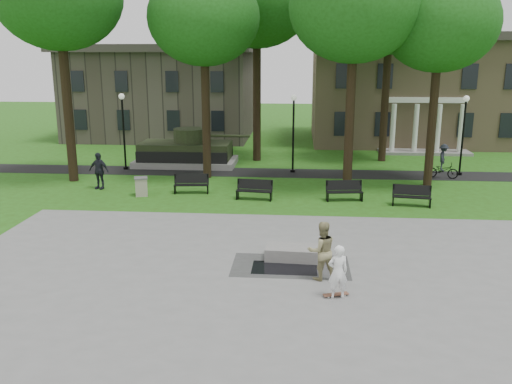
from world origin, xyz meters
TOP-DOWN VIEW (x-y plane):
  - ground at (0.00, 0.00)m, footprint 120.00×120.00m
  - plaza at (0.00, -5.00)m, footprint 22.00×16.00m
  - footpath at (0.00, 12.00)m, footprint 44.00×2.60m
  - building_right at (10.00, 26.00)m, footprint 17.00×12.00m
  - building_left at (-11.00, 26.50)m, footprint 15.00×10.00m
  - tree_1 at (-4.50, 10.50)m, footprint 6.20×6.20m
  - tree_2 at (3.50, 8.50)m, footprint 6.60×6.60m
  - tree_3 at (8.00, 9.50)m, footprint 6.00×6.00m
  - tree_4 at (-2.00, 16.00)m, footprint 7.20×7.20m
  - tree_5 at (6.50, 16.50)m, footprint 6.40×6.40m
  - lamp_left at (-10.00, 12.30)m, footprint 0.36×0.36m
  - lamp_mid at (0.50, 12.30)m, footprint 0.36×0.36m
  - lamp_right at (10.50, 12.30)m, footprint 0.36×0.36m
  - tank_monument at (-6.46, 14.00)m, footprint 7.45×3.40m
  - puddle at (0.46, -3.21)m, footprint 2.20×1.20m
  - concrete_block at (0.87, -2.32)m, footprint 2.25×1.12m
  - skateboard at (2.06, -5.28)m, footprint 0.80×0.44m
  - skateboarder at (2.08, -5.38)m, footprint 0.68×0.52m
  - friend_watching at (1.66, -4.01)m, footprint 1.10×0.96m
  - pedestrian_walker at (-9.81, 7.24)m, footprint 1.24×0.75m
  - cyclist at (9.25, 11.38)m, footprint 1.88×1.12m
  - park_bench_0 at (-4.69, 6.75)m, footprint 1.84×0.70m
  - park_bench_1 at (-1.31, 5.71)m, footprint 1.84×0.72m
  - park_bench_2 at (3.15, 5.88)m, footprint 1.84×0.76m
  - park_bench_3 at (6.27, 5.16)m, footprint 1.84×0.77m
  - trash_bin at (-7.15, 5.98)m, footprint 0.83×0.83m

SIDE VIEW (x-z plane):
  - ground at x=0.00m, z-range 0.00..0.00m
  - footpath at x=0.00m, z-range 0.00..0.01m
  - plaza at x=0.00m, z-range 0.00..0.02m
  - puddle at x=0.46m, z-range 0.02..0.02m
  - skateboard at x=2.06m, z-range 0.02..0.09m
  - concrete_block at x=0.87m, z-range 0.02..0.47m
  - trash_bin at x=-7.15m, z-range 0.01..0.97m
  - park_bench_0 at x=-4.69m, z-range 0.02..1.02m
  - park_bench_1 at x=-1.31m, z-range 0.02..1.02m
  - park_bench_2 at x=3.15m, z-range 0.02..1.02m
  - park_bench_3 at x=6.27m, z-range 0.02..1.02m
  - cyclist at x=9.25m, z-range -0.18..1.83m
  - skateboarder at x=2.08m, z-range 0.02..1.67m
  - tank_monument at x=-6.46m, z-range -0.34..2.06m
  - friend_watching at x=1.66m, z-range 0.02..1.95m
  - pedestrian_walker at x=-9.81m, z-range 0.00..1.98m
  - lamp_left at x=-10.00m, z-range 0.43..5.16m
  - lamp_mid at x=0.50m, z-range 0.43..5.16m
  - lamp_right at x=10.50m, z-range 0.43..5.16m
  - building_left at x=-11.00m, z-range 0.00..7.20m
  - building_right at x=10.00m, z-range 0.04..8.64m
  - tree_3 at x=8.00m, z-range 3.00..14.19m
  - tree_1 at x=-4.50m, z-range 3.14..14.77m
  - tree_2 at x=3.50m, z-range 3.23..15.40m
  - tree_5 at x=6.50m, z-range 3.45..15.89m
  - tree_4 at x=-2.00m, z-range 3.64..17.14m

